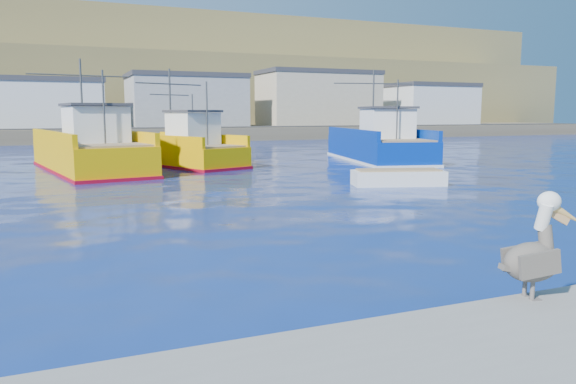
# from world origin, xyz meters

# --- Properties ---
(ground) EXTENTS (260.00, 260.00, 0.00)m
(ground) POSITION_xyz_m (0.00, 0.00, 0.00)
(ground) COLOR navy
(ground) RESTS_ON ground
(dock_bollards) EXTENTS (36.20, 0.20, 0.30)m
(dock_bollards) POSITION_xyz_m (0.60, -3.40, 0.65)
(dock_bollards) COLOR #4C4C4C
(dock_bollards) RESTS_ON dock
(far_shore) EXTENTS (200.00, 81.00, 24.00)m
(far_shore) POSITION_xyz_m (0.00, 109.20, 8.98)
(far_shore) COLOR brown
(far_shore) RESTS_ON ground
(trawler_yellow_a) EXTENTS (6.53, 13.87, 6.77)m
(trawler_yellow_a) POSITION_xyz_m (-5.00, 25.61, 1.15)
(trawler_yellow_a) COLOR #E1A201
(trawler_yellow_a) RESTS_ON ground
(trawler_yellow_b) EXTENTS (7.25, 11.21, 6.43)m
(trawler_yellow_b) POSITION_xyz_m (0.82, 27.15, 1.00)
(trawler_yellow_b) COLOR #E1A201
(trawler_yellow_b) RESTS_ON ground
(trawler_blue) EXTENTS (7.09, 13.30, 6.69)m
(trawler_blue) POSITION_xyz_m (14.85, 25.41, 1.11)
(trawler_blue) COLOR navy
(trawler_blue) RESTS_ON ground
(boat_orange) EXTENTS (5.89, 8.25, 6.01)m
(boat_orange) POSITION_xyz_m (3.02, 38.91, 1.00)
(boat_orange) COLOR #C45B1A
(boat_orange) RESTS_ON ground
(skiff_mid) EXTENTS (4.60, 2.71, 0.94)m
(skiff_mid) POSITION_xyz_m (8.13, 12.85, 0.30)
(skiff_mid) COLOR silver
(skiff_mid) RESTS_ON ground
(skiff_far) EXTENTS (3.85, 4.03, 0.90)m
(skiff_far) POSITION_xyz_m (29.60, 40.58, 0.29)
(skiff_far) COLOR silver
(skiff_far) RESTS_ON ground
(pelican) EXTENTS (1.38, 0.75, 1.71)m
(pelican) POSITION_xyz_m (-0.09, -3.23, 1.23)
(pelican) COLOR #595451
(pelican) RESTS_ON dock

